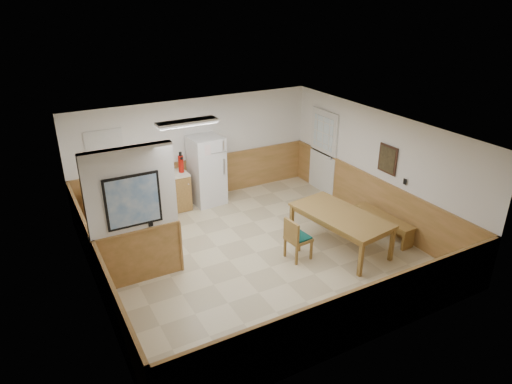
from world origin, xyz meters
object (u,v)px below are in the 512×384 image
dining_chair (295,237)px  soap_bottle (105,181)px  refrigerator (207,170)px  fire_extinguisher (181,163)px  dining_bench (384,220)px  dining_table (341,218)px

dining_chair → soap_bottle: size_ratio=4.27×
refrigerator → soap_bottle: bearing=174.1°
fire_extinguisher → refrigerator: bearing=4.5°
fire_extinguisher → dining_bench: bearing=-39.0°
dining_table → fire_extinguisher: (-2.09, 3.26, 0.45)m
refrigerator → soap_bottle: 2.35m
dining_bench → fire_extinguisher: fire_extinguisher is taller
dining_chair → soap_bottle: (-2.79, 3.27, 0.50)m
dining_table → dining_bench: 1.18m
dining_table → dining_bench: bearing=-10.6°
dining_table → dining_bench: (1.14, -0.04, -0.32)m
dining_table → refrigerator: bearing=106.0°
fire_extinguisher → soap_bottle: bearing=-175.4°
dining_table → soap_bottle: 5.07m
dining_table → dining_bench: dining_table is taller
dining_table → dining_chair: (-1.03, 0.05, -0.17)m
dining_table → dining_chair: bearing=168.8°
refrigerator → fire_extinguisher: refrigerator is taller
dining_table → soap_bottle: soap_bottle is taller
refrigerator → dining_chair: refrigerator is taller
dining_chair → dining_table: bearing=-8.2°
dining_chair → soap_bottle: soap_bottle is taller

